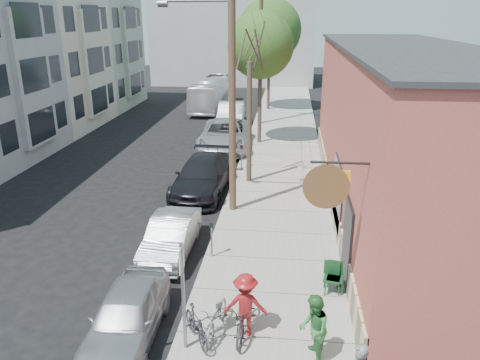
# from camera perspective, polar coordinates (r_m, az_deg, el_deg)

# --- Properties ---
(ground) EXTENTS (120.00, 120.00, 0.00)m
(ground) POSITION_cam_1_polar(r_m,az_deg,el_deg) (16.32, -11.29, -9.03)
(ground) COLOR black
(sidewalk) EXTENTS (4.50, 58.00, 0.15)m
(sidewalk) POSITION_cam_1_polar(r_m,az_deg,el_deg) (25.77, 5.02, 2.31)
(sidewalk) COLOR gray
(sidewalk) RESTS_ON ground
(cafe_building) EXTENTS (6.60, 20.20, 6.61)m
(cafe_building) POSITION_cam_1_polar(r_m,az_deg,el_deg) (19.60, 18.89, 5.54)
(cafe_building) COLOR #B04D41
(cafe_building) RESTS_ON ground
(apartment_row) EXTENTS (6.30, 32.00, 9.00)m
(apartment_row) POSITION_cam_1_polar(r_m,az_deg,el_deg) (32.32, -25.16, 12.13)
(apartment_row) COLOR #A7B397
(apartment_row) RESTS_ON ground
(end_cap_building) EXTENTS (18.00, 8.00, 12.00)m
(end_cap_building) POSITION_cam_1_polar(r_m,az_deg,el_deg) (56.02, -0.68, 17.90)
(end_cap_building) COLOR #A6A5A1
(end_cap_building) RESTS_ON ground
(sign_post) EXTENTS (0.07, 0.45, 2.80)m
(sign_post) POSITION_cam_1_polar(r_m,az_deg,el_deg) (11.05, -6.98, -12.77)
(sign_post) COLOR slate
(sign_post) RESTS_ON sidewalk
(parking_meter_near) EXTENTS (0.14, 0.14, 1.24)m
(parking_meter_near) POSITION_cam_1_polar(r_m,az_deg,el_deg) (15.31, -3.49, -6.53)
(parking_meter_near) COLOR slate
(parking_meter_near) RESTS_ON sidewalk
(parking_meter_far) EXTENTS (0.14, 0.14, 1.24)m
(parking_meter_far) POSITION_cam_1_polar(r_m,az_deg,el_deg) (23.99, 0.19, 3.33)
(parking_meter_far) COLOR slate
(parking_meter_far) RESTS_ON sidewalk
(utility_pole_near) EXTENTS (3.57, 0.28, 10.00)m
(utility_pole_near) POSITION_cam_1_polar(r_m,az_deg,el_deg) (17.85, -1.16, 12.19)
(utility_pole_near) COLOR #503A28
(utility_pole_near) RESTS_ON sidewalk
(utility_pole_far) EXTENTS (1.80, 0.28, 10.00)m
(utility_pole_far) POSITION_cam_1_polar(r_m,az_deg,el_deg) (33.75, 2.52, 15.60)
(utility_pole_far) COLOR #503A28
(utility_pole_far) RESTS_ON sidewalk
(tree_bare) EXTENTS (0.24, 0.24, 5.57)m
(tree_bare) POSITION_cam_1_polar(r_m,az_deg,el_deg) (21.66, 1.14, 6.87)
(tree_bare) COLOR #44392C
(tree_bare) RESTS_ON sidewalk
(tree_leafy_mid) EXTENTS (3.89, 3.89, 7.77)m
(tree_leafy_mid) POSITION_cam_1_polar(r_m,az_deg,el_deg) (28.36, 2.53, 16.07)
(tree_leafy_mid) COLOR #44392C
(tree_leafy_mid) RESTS_ON sidewalk
(tree_leafy_far) EXTENTS (5.02, 5.02, 8.83)m
(tree_leafy_far) POSITION_cam_1_polar(r_m,az_deg,el_deg) (39.10, 3.64, 17.78)
(tree_leafy_far) COLOR #44392C
(tree_leafy_far) RESTS_ON sidewalk
(patio_chair_a) EXTENTS (0.59, 0.59, 0.88)m
(patio_chair_a) POSITION_cam_1_polar(r_m,az_deg,el_deg) (13.89, 11.15, -11.68)
(patio_chair_a) COLOR #103B1A
(patio_chair_a) RESTS_ON sidewalk
(patio_chair_b) EXTENTS (0.58, 0.58, 0.88)m
(patio_chair_b) POSITION_cam_1_polar(r_m,az_deg,el_deg) (13.93, 11.53, -11.61)
(patio_chair_b) COLOR #103B1A
(patio_chair_b) RESTS_ON sidewalk
(patron_green) EXTENTS (0.66, 0.84, 1.69)m
(patron_green) POSITION_cam_1_polar(r_m,az_deg,el_deg) (11.21, 8.94, -17.54)
(patron_green) COLOR #2D7030
(patron_green) RESTS_ON sidewalk
(cyclist) EXTENTS (1.09, 0.65, 1.67)m
(cyclist) POSITION_cam_1_polar(r_m,az_deg,el_deg) (11.87, 0.66, -14.95)
(cyclist) COLOR maroon
(cyclist) RESTS_ON sidewalk
(cyclist_bike) EXTENTS (0.83, 1.90, 0.97)m
(cyclist_bike) POSITION_cam_1_polar(r_m,az_deg,el_deg) (12.08, 0.66, -16.32)
(cyclist_bike) COLOR black
(cyclist_bike) RESTS_ON sidewalk
(parked_bike_a) EXTENTS (1.14, 1.50, 0.90)m
(parked_bike_a) POSITION_cam_1_polar(r_m,az_deg,el_deg) (11.90, -5.36, -17.24)
(parked_bike_a) COLOR black
(parked_bike_a) RESTS_ON sidewalk
(parked_bike_b) EXTENTS (0.78, 1.77, 0.90)m
(parked_bike_b) POSITION_cam_1_polar(r_m,az_deg,el_deg) (12.16, -2.81, -16.27)
(parked_bike_b) COLOR slate
(parked_bike_b) RESTS_ON sidewalk
(car_0) EXTENTS (1.71, 3.99, 1.34)m
(car_0) POSITION_cam_1_polar(r_m,az_deg,el_deg) (12.39, -13.63, -15.72)
(car_0) COLOR #9FA0A6
(car_0) RESTS_ON ground
(car_1) EXTENTS (1.38, 3.92, 1.29)m
(car_1) POSITION_cam_1_polar(r_m,az_deg,el_deg) (16.03, -8.43, -6.80)
(car_1) COLOR #A9AFB1
(car_1) RESTS_ON ground
(car_2) EXTENTS (2.39, 5.48, 1.57)m
(car_2) POSITION_cam_1_polar(r_m,az_deg,el_deg) (21.22, -4.61, 0.50)
(car_2) COLOR black
(car_2) RESTS_ON ground
(car_3) EXTENTS (3.14, 6.32, 1.72)m
(car_3) POSITION_cam_1_polar(r_m,az_deg,el_deg) (28.06, -1.90, 5.49)
(car_3) COLOR #B0B3B8
(car_3) RESTS_ON ground
(car_4) EXTENTS (2.09, 5.19, 1.68)m
(car_4) POSITION_cam_1_polar(r_m,az_deg,el_deg) (34.05, -1.10, 7.99)
(car_4) COLOR #A2A6A9
(car_4) RESTS_ON ground
(bus) EXTENTS (2.53, 9.48, 2.62)m
(bus) POSITION_cam_1_polar(r_m,az_deg,el_deg) (40.58, -3.37, 10.53)
(bus) COLOR white
(bus) RESTS_ON ground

